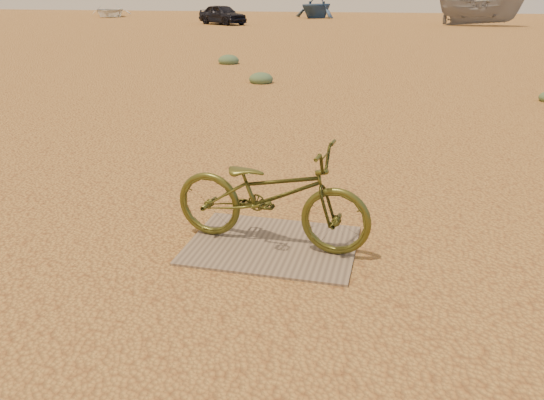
% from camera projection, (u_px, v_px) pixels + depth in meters
% --- Properties ---
extents(ground, '(120.00, 120.00, 0.00)m').
position_uv_depth(ground, '(283.00, 269.00, 4.34)').
color(ground, '#BC8A41').
rests_on(ground, ground).
extents(plywood_board, '(1.47, 1.11, 0.02)m').
position_uv_depth(plywood_board, '(272.00, 245.00, 4.72)').
color(plywood_board, '#826D54').
rests_on(plywood_board, ground).
extents(bicycle, '(1.82, 0.79, 0.93)m').
position_uv_depth(bicycle, '(270.00, 194.00, 4.56)').
color(bicycle, '#474819').
rests_on(bicycle, plywood_board).
extents(car, '(4.15, 3.49, 1.34)m').
position_uv_depth(car, '(222.00, 14.00, 36.83)').
color(car, black).
rests_on(car, ground).
extents(boat_near_left, '(5.34, 6.09, 1.05)m').
position_uv_depth(boat_near_left, '(109.00, 11.00, 48.46)').
color(boat_near_left, white).
rests_on(boat_near_left, ground).
extents(boat_far_left, '(5.17, 5.47, 2.27)m').
position_uv_depth(boat_far_left, '(317.00, 4.00, 45.92)').
color(boat_far_left, '#334F71').
rests_on(boat_far_left, ground).
extents(boat_mid_right, '(5.60, 2.55, 2.10)m').
position_uv_depth(boat_mid_right, '(481.00, 9.00, 35.26)').
color(boat_mid_right, slate).
rests_on(boat_mid_right, ground).
extents(kale_a, '(0.60, 0.60, 0.33)m').
position_uv_depth(kale_a, '(261.00, 83.00, 13.24)').
color(kale_a, '#5A744B').
rests_on(kale_a, ground).
extents(kale_c, '(0.65, 0.65, 0.36)m').
position_uv_depth(kale_c, '(229.00, 64.00, 16.77)').
color(kale_c, '#5A744B').
rests_on(kale_c, ground).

